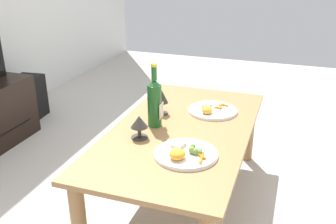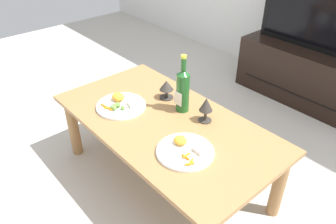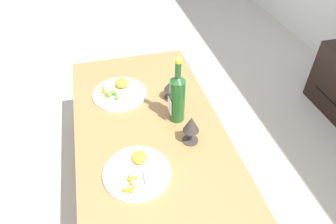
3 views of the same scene
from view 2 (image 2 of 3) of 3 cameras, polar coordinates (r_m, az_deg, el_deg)
ground_plane at (r=2.12m, az=-0.55°, el=-11.49°), size 6.40×6.40×0.00m
dining_table at (r=1.87m, az=-0.61°, el=-3.25°), size 1.32×0.71×0.45m
tv_stand at (r=3.05m, az=22.33°, el=6.26°), size 1.06×0.43×0.46m
tv_screen at (r=2.88m, az=24.50°, el=15.20°), size 0.93×0.05×0.55m
wine_bottle at (r=1.85m, az=2.60°, el=3.99°), size 0.07×0.08×0.34m
goblet_left at (r=2.00m, az=-0.27°, el=4.46°), size 0.09×0.09×0.12m
goblet_right at (r=1.79m, az=6.63°, el=1.07°), size 0.07×0.07×0.15m
dinner_plate_left at (r=1.96m, az=-8.23°, el=1.30°), size 0.30×0.30×0.06m
dinner_plate_right at (r=1.61m, az=2.99°, el=-6.65°), size 0.29×0.29×0.05m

